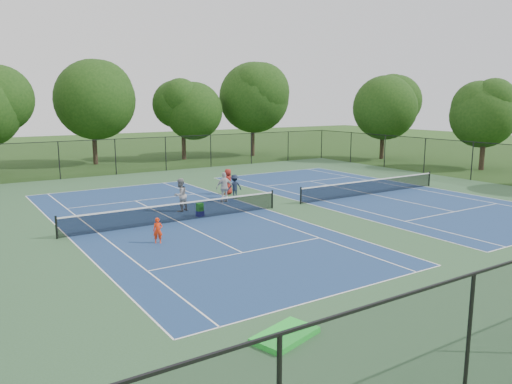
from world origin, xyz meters
TOP-DOWN VIEW (x-y plane):
  - ground at (0.00, 0.00)m, footprint 140.00×140.00m
  - court_pad at (0.00, 0.00)m, footprint 36.00×36.00m
  - tennis_court_left at (-7.00, 0.00)m, footprint 12.00×23.83m
  - tennis_court_right at (7.00, 0.00)m, footprint 12.00×23.83m
  - perimeter_fence at (0.00, 0.00)m, footprint 36.08×36.08m
  - tree_back_b at (-4.00, 26.00)m, footprint 7.60×7.60m
  - tree_back_c at (5.00, 25.00)m, footprint 6.00×6.00m
  - tree_back_d at (13.00, 24.00)m, footprint 7.80×7.80m
  - tree_side_e at (23.00, 14.00)m, footprint 6.60×6.60m
  - tree_side_f at (24.00, 3.00)m, footprint 5.80×5.80m
  - child_player at (-9.37, -3.15)m, footprint 0.49×0.42m
  - instructor at (-5.86, 2.14)m, footprint 1.13×1.04m
  - bystander_a at (-2.49, 3.07)m, footprint 1.12×0.53m
  - bystander_b at (-1.36, 3.76)m, footprint 1.03×0.64m
  - bystander_c at (-1.01, 5.19)m, footprint 1.00×0.92m
  - ball_crate at (-5.49, 0.47)m, footprint 0.42×0.35m
  - ball_hopper at (-5.49, 0.47)m, footprint 0.34×0.28m
  - green_tarp at (-9.97, -13.38)m, footprint 2.00×1.48m

SIDE VIEW (x-z plane):
  - ground at x=0.00m, z-range 0.00..0.00m
  - court_pad at x=0.00m, z-range 0.00..0.01m
  - green_tarp at x=-9.97m, z-range 0.01..0.16m
  - tennis_court_left at x=-7.00m, z-range -0.44..0.63m
  - tennis_court_right at x=7.00m, z-range -0.44..0.63m
  - ball_crate at x=-5.49m, z-range 0.00..0.30m
  - ball_hopper at x=-5.49m, z-range 0.30..0.74m
  - child_player at x=-9.37m, z-range 0.00..1.14m
  - bystander_b at x=-1.36m, z-range 0.00..1.54m
  - bystander_c at x=-1.01m, z-range 0.00..1.72m
  - bystander_a at x=-2.49m, z-range 0.00..1.87m
  - instructor at x=-5.86m, z-range 0.00..1.89m
  - perimeter_fence at x=0.00m, z-range 0.09..3.11m
  - tree_side_f at x=24.00m, z-range 1.19..9.31m
  - tree_back_c at x=5.00m, z-range 1.28..9.68m
  - tree_side_e at x=23.00m, z-range 1.37..10.25m
  - tree_back_b at x=-4.00m, z-range 1.58..11.61m
  - tree_back_d at x=13.00m, z-range 1.64..12.01m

